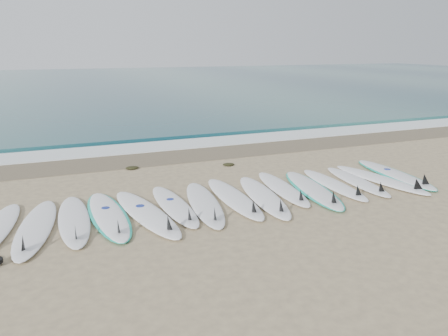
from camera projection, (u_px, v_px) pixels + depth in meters
name	position (u px, v px, depth m)	size (l,w,h in m)	color
ground	(232.00, 200.00, 9.20)	(120.00, 120.00, 0.00)	#988563
ocean	(88.00, 83.00, 38.26)	(120.00, 55.00, 0.03)	#215458
wet_sand_band	(178.00, 156.00, 12.86)	(120.00, 1.80, 0.01)	brown
foam_band	(166.00, 146.00, 14.11)	(120.00, 1.40, 0.04)	silver
wave_crest	(155.00, 136.00, 15.44)	(120.00, 1.00, 0.10)	#215458
surfboard_1	(35.00, 228.00, 7.60)	(0.99, 2.83, 0.36)	white
surfboard_2	(74.00, 220.00, 7.94)	(0.61, 2.69, 0.34)	white
surfboard_3	(109.00, 215.00, 8.20)	(0.79, 2.80, 0.35)	white
surfboard_4	(147.00, 213.00, 8.26)	(1.09, 2.97, 0.37)	white
surfboard_5	(175.00, 206.00, 8.67)	(0.62, 2.62, 0.33)	white
surfboard_6	(205.00, 204.00, 8.77)	(0.98, 2.84, 0.36)	white
surfboard_7	(235.00, 198.00, 9.10)	(0.64, 2.82, 0.36)	white
surfboard_8	(264.00, 197.00, 9.19)	(0.98, 2.91, 0.37)	white
surfboard_9	(283.00, 189.00, 9.72)	(0.81, 2.66, 0.34)	white
surfboard_10	(313.00, 189.00, 9.68)	(1.17, 2.94, 0.36)	silver
surfboard_11	(335.00, 185.00, 10.00)	(0.65, 2.58, 0.33)	white
surfboard_12	(358.00, 182.00, 10.24)	(0.73, 2.54, 0.32)	white
surfboard_13	(382.00, 180.00, 10.37)	(0.97, 2.84, 0.36)	white
surfboard_14	(395.00, 174.00, 10.83)	(0.90, 2.90, 0.36)	silver
seaweed_near	(132.00, 168.00, 11.48)	(0.34, 0.27, 0.07)	black
seaweed_far	(228.00, 164.00, 11.82)	(0.32, 0.25, 0.06)	black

